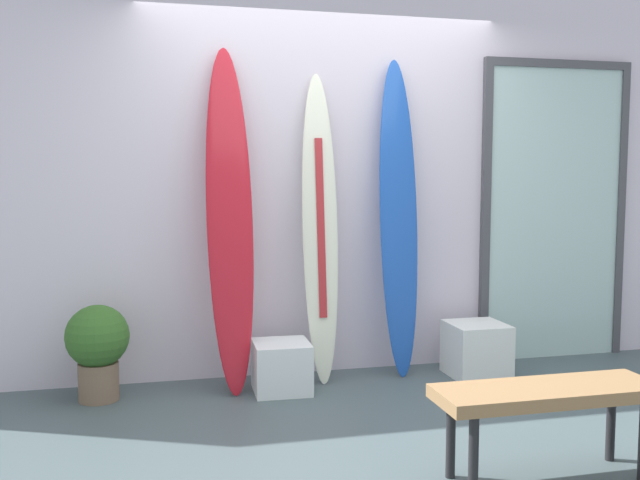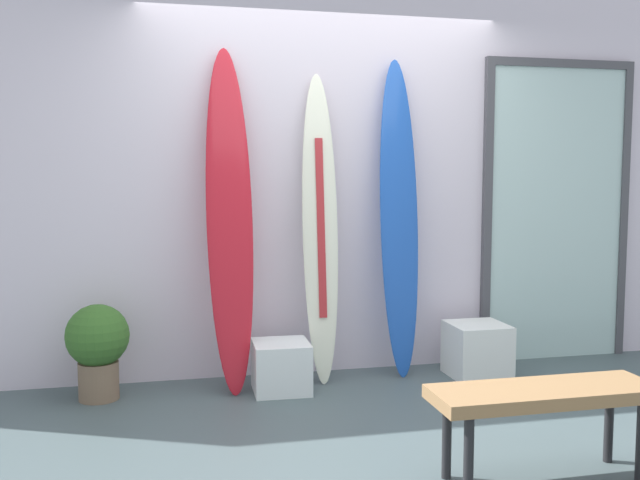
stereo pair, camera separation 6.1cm
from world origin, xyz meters
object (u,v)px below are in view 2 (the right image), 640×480
at_px(glass_door, 556,207).
at_px(bench, 545,399).
at_px(display_block_center, 477,350).
at_px(display_block_left, 281,367).
at_px(surfboard_ivory, 320,228).
at_px(surfboard_cobalt, 399,220).
at_px(potted_plant, 98,344).
at_px(surfboard_crimson, 230,220).

xyz_separation_m(glass_door, bench, (-1.22, -1.96, -0.77)).
bearing_deg(display_block_center, display_block_left, -178.88).
relative_size(surfboard_ivory, bench, 1.97).
xyz_separation_m(surfboard_cobalt, display_block_center, (0.51, -0.19, -0.90)).
distance_m(display_block_center, potted_plant, 2.52).
xyz_separation_m(display_block_center, glass_door, (0.79, 0.35, 0.97)).
height_order(surfboard_cobalt, glass_door, glass_door).
bearing_deg(potted_plant, surfboard_ivory, 4.82).
height_order(glass_door, bench, glass_door).
relative_size(surfboard_crimson, display_block_left, 6.04).
bearing_deg(display_block_left, potted_plant, 175.62).
height_order(potted_plant, bench, potted_plant).
height_order(display_block_center, potted_plant, potted_plant).
bearing_deg(surfboard_crimson, display_block_left, -25.03).
bearing_deg(surfboard_cobalt, potted_plant, -176.37).
distance_m(display_block_left, display_block_center, 1.38).
height_order(surfboard_crimson, display_block_center, surfboard_crimson).
xyz_separation_m(display_block_left, display_block_center, (1.38, 0.03, 0.02)).
distance_m(surfboard_cobalt, potted_plant, 2.14).
bearing_deg(surfboard_ivory, surfboard_crimson, -173.89).
xyz_separation_m(display_block_center, potted_plant, (-2.52, 0.06, 0.16)).
xyz_separation_m(surfboard_ivory, surfboard_cobalt, (0.56, 0.01, 0.04)).
height_order(display_block_left, glass_door, glass_door).
bearing_deg(potted_plant, display_block_left, -4.38).
relative_size(surfboard_crimson, surfboard_cobalt, 1.02).
xyz_separation_m(surfboard_ivory, display_block_center, (1.07, -0.18, -0.85)).
bearing_deg(surfboard_ivory, glass_door, 5.16).
bearing_deg(glass_door, bench, -121.99).
bearing_deg(display_block_left, surfboard_ivory, 34.26).
bearing_deg(glass_door, display_block_center, -156.07).
relative_size(surfboard_crimson, potted_plant, 3.73).
distance_m(surfboard_ivory, surfboard_cobalt, 0.56).
bearing_deg(potted_plant, glass_door, 5.01).
bearing_deg(bench, potted_plant, 141.24).
relative_size(display_block_left, glass_door, 0.16).
height_order(glass_door, potted_plant, glass_door).
bearing_deg(bench, surfboard_cobalt, 92.47).
bearing_deg(surfboard_ivory, surfboard_cobalt, 0.54).
bearing_deg(potted_plant, bench, -38.76).
xyz_separation_m(surfboard_cobalt, bench, (0.08, -1.80, -0.70)).
distance_m(surfboard_cobalt, glass_door, 1.31).
bearing_deg(surfboard_ivory, potted_plant, -175.18).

